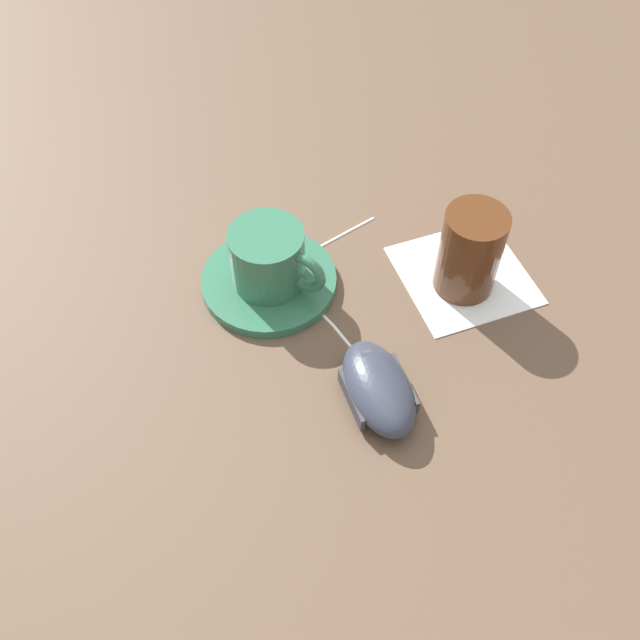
{
  "coord_description": "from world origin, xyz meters",
  "views": [
    {
      "loc": [
        -0.33,
        0.27,
        0.57
      ],
      "look_at": [
        0.0,
        0.05,
        0.03
      ],
      "focal_mm": 40.0,
      "sensor_mm": 36.0,
      "label": 1
    }
  ],
  "objects_px": {
    "coffee_cup": "(270,258)",
    "drinking_glass": "(470,252)",
    "saucer": "(269,281)",
    "computer_mouse": "(378,388)"
  },
  "relations": [
    {
      "from": "saucer",
      "to": "coffee_cup",
      "type": "bearing_deg",
      "value": -164.95
    },
    {
      "from": "saucer",
      "to": "drinking_glass",
      "type": "height_order",
      "value": "drinking_glass"
    },
    {
      "from": "computer_mouse",
      "to": "drinking_glass",
      "type": "distance_m",
      "value": 0.17
    },
    {
      "from": "saucer",
      "to": "drinking_glass",
      "type": "bearing_deg",
      "value": -122.88
    },
    {
      "from": "computer_mouse",
      "to": "drinking_glass",
      "type": "height_order",
      "value": "drinking_glass"
    },
    {
      "from": "coffee_cup",
      "to": "drinking_glass",
      "type": "distance_m",
      "value": 0.2
    },
    {
      "from": "coffee_cup",
      "to": "drinking_glass",
      "type": "height_order",
      "value": "drinking_glass"
    },
    {
      "from": "saucer",
      "to": "computer_mouse",
      "type": "xyz_separation_m",
      "value": [
        -0.17,
        -0.01,
        0.01
      ]
    },
    {
      "from": "drinking_glass",
      "to": "computer_mouse",
      "type": "bearing_deg",
      "value": 112.45
    },
    {
      "from": "saucer",
      "to": "coffee_cup",
      "type": "xyz_separation_m",
      "value": [
        -0.0,
        -0.0,
        0.04
      ]
    }
  ]
}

